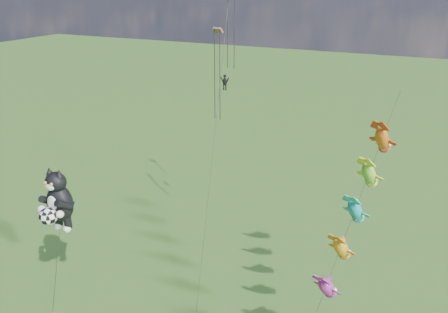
% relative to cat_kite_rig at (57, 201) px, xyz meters
% --- Properties ---
extents(cat_kite_rig, '(2.58, 4.19, 12.12)m').
position_rel_cat_kite_rig_xyz_m(cat_kite_rig, '(0.00, 0.00, 0.00)').
color(cat_kite_rig, brown).
rests_on(cat_kite_rig, ground).
extents(fish_windsock_rig, '(4.03, 15.54, 18.57)m').
position_rel_cat_kite_rig_xyz_m(fish_windsock_rig, '(22.37, 3.60, 1.13)').
color(fish_windsock_rig, brown).
rests_on(fish_windsock_rig, ground).
extents(parafoil_rig, '(4.98, 17.03, 27.39)m').
position_rel_cat_kite_rig_xyz_m(parafoil_rig, '(8.56, 13.72, 9.17)').
color(parafoil_rig, brown).
rests_on(parafoil_rig, ground).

